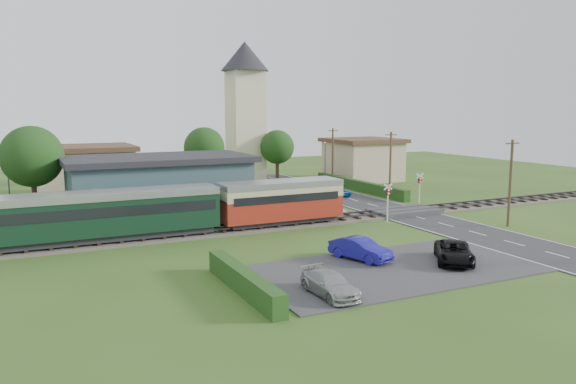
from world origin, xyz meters
name	(u,v)px	position (x,y,z in m)	size (l,w,h in m)	color
ground	(318,228)	(0.00, 0.00, 0.00)	(120.00, 120.00, 0.00)	#2D4C19
railway_track	(306,223)	(0.00, 2.00, 0.11)	(76.00, 3.20, 0.49)	#4C443D
road	(418,218)	(10.00, 0.00, 0.03)	(6.00, 70.00, 0.05)	#28282B
car_park	(394,269)	(-1.50, -12.00, 0.04)	(17.00, 9.00, 0.08)	#333335
crossing_deck	(404,212)	(10.00, 2.00, 0.23)	(6.20, 3.40, 0.45)	#333335
platform	(177,225)	(-10.00, 5.20, 0.23)	(30.00, 3.00, 0.45)	gray
equipment_hut	(69,214)	(-18.00, 5.20, 1.75)	(2.30, 2.30, 2.55)	beige
station_building	(159,185)	(-10.00, 10.99, 2.69)	(16.00, 9.00, 5.30)	#385259
train	(55,217)	(-19.11, 2.00, 2.18)	(43.20, 2.90, 3.40)	#232328
church_tower	(245,102)	(5.00, 28.00, 10.23)	(6.00, 6.00, 17.60)	beige
house_west	(82,171)	(-15.00, 25.00, 2.79)	(10.80, 8.80, 5.50)	tan
house_east	(363,159)	(20.00, 24.00, 2.80)	(8.80, 8.80, 5.50)	tan
hedge_carpark	(244,281)	(-11.00, -12.00, 0.60)	(0.80, 9.00, 1.20)	#193814
hedge_roadside	(359,186)	(14.20, 16.00, 0.60)	(0.80, 18.00, 1.20)	#193814
hedge_station	(149,201)	(-10.00, 15.50, 0.65)	(22.00, 0.80, 1.30)	#193814
tree_a	(32,157)	(-20.00, 14.00, 5.38)	(5.20, 5.20, 8.00)	#332316
tree_b	(204,148)	(-2.00, 23.00, 5.02)	(4.60, 4.60, 7.34)	#332316
tree_c	(277,147)	(8.00, 25.00, 4.65)	(4.20, 4.20, 6.78)	#332316
utility_pole_b	(510,182)	(14.20, -6.00, 3.63)	(1.40, 0.22, 7.00)	#473321
utility_pole_c	(390,164)	(14.20, 10.00, 3.63)	(1.40, 0.22, 7.00)	#473321
utility_pole_d	(333,155)	(14.20, 22.00, 3.63)	(1.40, 0.22, 7.00)	#473321
crossing_signal_near	(388,197)	(6.40, -0.41, 2.14)	(0.84, 0.28, 3.28)	silver
crossing_signal_far	(420,185)	(13.60, 4.39, 2.14)	(0.84, 0.28, 3.28)	silver
streetlamp_west	(8,178)	(-22.00, 20.00, 3.04)	(0.30, 0.30, 5.15)	#3F3F47
streetlamp_east	(325,157)	(16.00, 27.00, 3.04)	(0.30, 0.30, 5.15)	#3F3F47
car_on_road	(338,193)	(9.30, 12.38, 0.59)	(1.28, 3.18, 1.08)	#0A4792
car_park_blue	(360,249)	(-2.22, -9.50, 0.77)	(1.45, 4.16, 1.37)	#1C1990
car_park_silver	(330,284)	(-7.32, -14.50, 0.68)	(1.67, 4.12, 1.19)	#9E9FA2
car_park_dark	(454,252)	(2.64, -12.51, 0.72)	(2.11, 4.58, 1.27)	black
pedestrian_near	(259,203)	(-2.67, 5.57, 1.38)	(0.67, 0.44, 1.85)	gray
pedestrian_far	(86,219)	(-16.83, 4.96, 1.35)	(0.87, 0.68, 1.79)	gray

